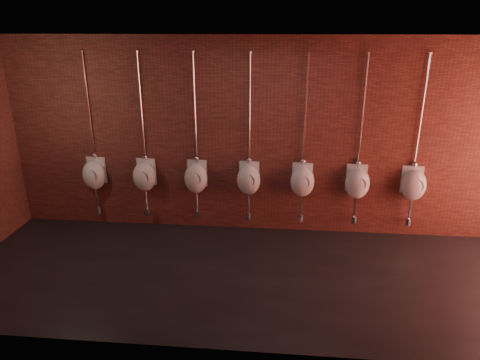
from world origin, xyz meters
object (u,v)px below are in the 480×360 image
object	(u,v)px
urinal_3	(249,179)
urinal_5	(357,182)
urinal_6	(413,184)
urinal_4	(302,181)
urinal_2	(196,177)
urinal_1	(145,176)
urinal_0	(94,174)

from	to	relation	value
urinal_3	urinal_5	size ratio (longest dim) A/B	1.00
urinal_3	urinal_6	xyz separation A→B (m)	(2.62, 0.00, 0.00)
urinal_4	urinal_6	bearing A→B (deg)	0.00
urinal_6	urinal_5	bearing A→B (deg)	180.00
urinal_3	urinal_4	distance (m)	0.87
urinal_2	urinal_3	bearing A→B (deg)	0.00
urinal_5	urinal_3	bearing A→B (deg)	180.00
urinal_1	urinal_4	world-z (taller)	same
urinal_5	urinal_6	bearing A→B (deg)	0.00
urinal_0	urinal_3	size ratio (longest dim) A/B	1.00
urinal_3	urinal_4	size ratio (longest dim) A/B	1.00
urinal_5	urinal_2	bearing A→B (deg)	180.00
urinal_4	urinal_6	world-z (taller)	same
urinal_3	urinal_4	xyz separation A→B (m)	(0.87, 0.00, 0.00)
urinal_0	urinal_4	distance (m)	3.50
urinal_0	urinal_6	distance (m)	5.25
urinal_0	urinal_6	world-z (taller)	same
urinal_5	urinal_6	xyz separation A→B (m)	(0.87, 0.00, 0.00)
urinal_1	urinal_5	bearing A→B (deg)	0.00
urinal_3	urinal_4	world-z (taller)	same
urinal_1	urinal_3	size ratio (longest dim) A/B	1.00
urinal_1	urinal_3	distance (m)	1.75
urinal_0	urinal_1	xyz separation A→B (m)	(0.87, 0.00, 0.00)
urinal_0	urinal_2	bearing A→B (deg)	0.00
urinal_0	urinal_5	size ratio (longest dim) A/B	1.00
urinal_0	urinal_6	bearing A→B (deg)	0.00
urinal_6	urinal_0	bearing A→B (deg)	180.00
urinal_2	urinal_6	world-z (taller)	same
urinal_2	urinal_4	size ratio (longest dim) A/B	1.00
urinal_1	urinal_2	bearing A→B (deg)	0.00
urinal_1	urinal_3	xyz separation A→B (m)	(1.75, 0.00, 0.00)
urinal_0	urinal_3	world-z (taller)	same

